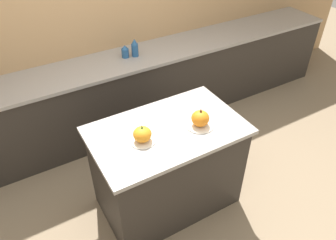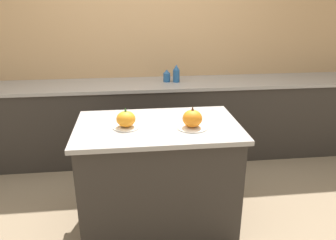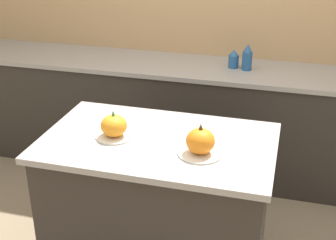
{
  "view_description": "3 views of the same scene",
  "coord_description": "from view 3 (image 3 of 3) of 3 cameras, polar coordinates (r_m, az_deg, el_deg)",
  "views": [
    {
      "loc": [
        -1.01,
        -1.75,
        2.55
      ],
      "look_at": [
        -0.01,
        -0.02,
        0.99
      ],
      "focal_mm": 35.0,
      "sensor_mm": 36.0,
      "label": 1
    },
    {
      "loc": [
        -0.19,
        -2.31,
        1.79
      ],
      "look_at": [
        0.08,
        -0.02,
        0.93
      ],
      "focal_mm": 35.0,
      "sensor_mm": 36.0,
      "label": 2
    },
    {
      "loc": [
        0.64,
        -2.13,
        2.03
      ],
      "look_at": [
        0.04,
        0.05,
        0.99
      ],
      "focal_mm": 50.0,
      "sensor_mm": 36.0,
      "label": 3
    }
  ],
  "objects": [
    {
      "name": "wall_back",
      "position": [
        3.84,
        5.63,
        12.97
      ],
      "size": [
        8.0,
        0.06,
        2.5
      ],
      "color": "tan",
      "rests_on": "ground_plane"
    },
    {
      "name": "pumpkin_cake_right",
      "position": [
        2.33,
        3.96,
        -2.77
      ],
      "size": [
        0.23,
        0.23,
        0.17
      ],
      "color": "silver",
      "rests_on": "kitchen_island"
    },
    {
      "name": "bottle_short",
      "position": [
        3.6,
        8.0,
        7.36
      ],
      "size": [
        0.08,
        0.08,
        0.14
      ],
      "color": "#235184",
      "rests_on": "back_counter"
    },
    {
      "name": "kitchen_island",
      "position": [
        2.73,
        -1.15,
        -10.7
      ],
      "size": [
        1.25,
        0.77,
        0.89
      ],
      "color": "#2D2823",
      "rests_on": "ground_plane"
    },
    {
      "name": "bottle_tall",
      "position": [
        3.55,
        9.64,
        7.5
      ],
      "size": [
        0.07,
        0.07,
        0.2
      ],
      "color": "#235184",
      "rests_on": "back_counter"
    },
    {
      "name": "pumpkin_cake_left",
      "position": [
        2.51,
        -6.61,
        -0.85
      ],
      "size": [
        0.2,
        0.2,
        0.16
      ],
      "color": "silver",
      "rests_on": "kitchen_island"
    },
    {
      "name": "back_counter",
      "position": [
        3.78,
        4.24,
        0.06
      ],
      "size": [
        6.0,
        0.6,
        0.9
      ],
      "color": "#2D2823",
      "rests_on": "ground_plane"
    }
  ]
}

